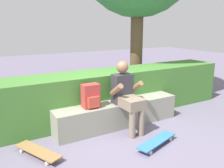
% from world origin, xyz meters
% --- Properties ---
extents(ground_plane, '(24.00, 24.00, 0.00)m').
position_xyz_m(ground_plane, '(0.00, 0.00, 0.00)').
color(ground_plane, slate).
extents(bench_main, '(2.37, 0.41, 0.45)m').
position_xyz_m(bench_main, '(0.00, 0.27, 0.23)').
color(bench_main, gray).
rests_on(bench_main, ground).
extents(person_skater, '(0.49, 0.62, 1.20)m').
position_xyz_m(person_skater, '(0.04, 0.06, 0.65)').
color(person_skater, '#333338').
rests_on(person_skater, ground).
extents(skateboard_near_person, '(0.82, 0.43, 0.09)m').
position_xyz_m(skateboard_near_person, '(0.12, -0.66, 0.07)').
color(skateboard_near_person, teal).
rests_on(skateboard_near_person, ground).
extents(skateboard_beside_bench, '(0.52, 0.81, 0.09)m').
position_xyz_m(skateboard_beside_bench, '(-1.52, -0.06, 0.07)').
color(skateboard_beside_bench, olive).
rests_on(skateboard_beside_bench, ground).
extents(backpack_on_bench, '(0.28, 0.23, 0.40)m').
position_xyz_m(backpack_on_bench, '(-0.54, 0.26, 0.65)').
color(backpack_on_bench, '#B23833').
rests_on(backpack_on_bench, bench_main).
extents(hedge_row, '(6.22, 0.77, 0.91)m').
position_xyz_m(hedge_row, '(-0.27, 0.85, 0.45)').
color(hedge_row, '#41782F').
rests_on(hedge_row, ground).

